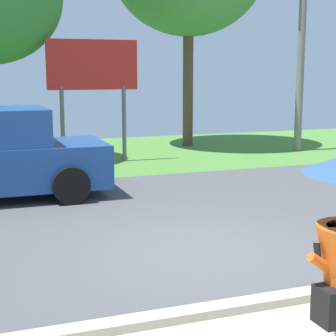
% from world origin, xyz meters
% --- Properties ---
extents(ground_plane, '(40.00, 22.00, 0.20)m').
position_xyz_m(ground_plane, '(0.00, 2.95, -0.05)').
color(ground_plane, '#4C4C4F').
extents(utility_pole, '(1.80, 0.24, 6.69)m').
position_xyz_m(utility_pole, '(7.14, 8.49, 3.52)').
color(utility_pole, gray).
rests_on(utility_pole, ground_plane).
extents(roadside_billboard, '(2.60, 0.12, 3.50)m').
position_xyz_m(roadside_billboard, '(0.25, 8.44, 2.55)').
color(roadside_billboard, slate).
rests_on(roadside_billboard, ground_plane).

